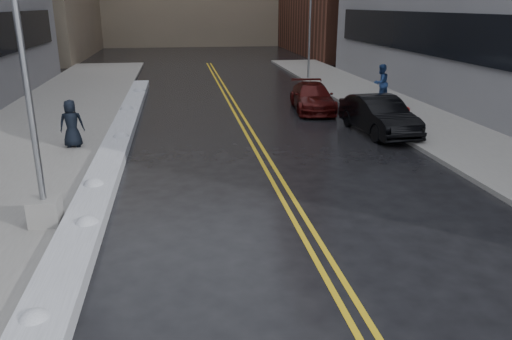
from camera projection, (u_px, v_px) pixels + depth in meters
name	position (u px, v px, depth m)	size (l,w,h in m)	color
ground	(197.00, 261.00, 9.95)	(160.00, 160.00, 0.00)	black
sidewalk_west	(30.00, 140.00, 18.46)	(5.50, 50.00, 0.15)	gray
sidewalk_east	(428.00, 125.00, 20.76)	(4.00, 50.00, 0.15)	gray
lane_line_left	(246.00, 134.00, 19.66)	(0.12, 50.00, 0.01)	gold
lane_line_right	(254.00, 134.00, 19.71)	(0.12, 50.00, 0.01)	gold
snow_ridge	(115.00, 149.00, 17.04)	(0.90, 30.00, 0.34)	silver
lamppost	(32.00, 120.00, 10.54)	(0.65, 0.65, 7.62)	gray
fire_hydrant	(406.00, 115.00, 20.46)	(0.26, 0.26, 0.73)	maroon
traffic_signal	(310.00, 27.00, 32.61)	(0.16, 0.20, 6.00)	gray
pedestrian_c	(72.00, 124.00, 17.10)	(0.80, 0.52, 1.65)	black
pedestrian_east	(381.00, 83.00, 25.15)	(0.91, 0.71, 1.86)	navy
car_black	(379.00, 115.00, 19.49)	(1.56, 4.46, 1.47)	black
car_maroon	(312.00, 97.00, 23.76)	(1.80, 4.42, 1.28)	#3E0A0A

